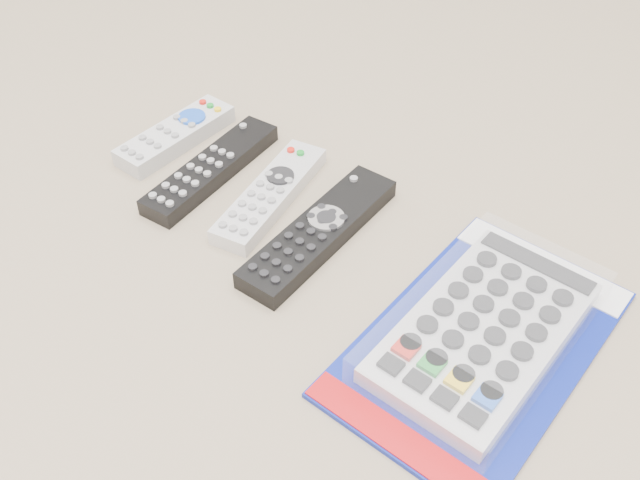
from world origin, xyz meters
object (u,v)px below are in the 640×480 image
Objects in this scene: remote_silver_dvd at (270,194)px; remote_large_black at (319,232)px; remote_small_grey at (175,135)px; jumbo_remote_packaged at (484,329)px; remote_slim_black at (211,169)px.

remote_large_black is at bearing -22.14° from remote_silver_dvd.
remote_large_black is at bearing -5.90° from remote_small_grey.
remote_silver_dvd is at bearing 174.87° from jumbo_remote_packaged.
remote_small_grey is 0.54× the size of jumbo_remote_packaged.
jumbo_remote_packaged is at bearing -4.81° from remote_small_grey.
remote_slim_black is 0.08m from remote_silver_dvd.
remote_silver_dvd is 0.87× the size of remote_large_black.
remote_small_grey is 0.16m from remote_silver_dvd.
jumbo_remote_packaged is (0.36, -0.02, 0.01)m from remote_slim_black.
remote_large_black is (0.16, -0.01, 0.00)m from remote_slim_black.
remote_large_black is (0.24, -0.03, -0.00)m from remote_small_grey.
jumbo_remote_packaged reaches higher than remote_silver_dvd.
remote_large_black is at bearing 176.89° from jumbo_remote_packaged.
remote_small_grey is 0.74× the size of remote_large_black.
remote_slim_black is at bearing 177.56° from jumbo_remote_packaged.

